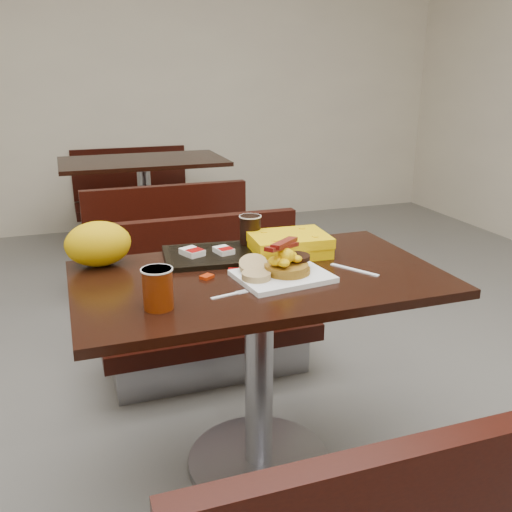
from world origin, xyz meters
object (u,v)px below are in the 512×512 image
object	(u,v)px
table_far	(146,209)
fork	(224,296)
coffee_cup_near	(158,289)
paper_bag	(98,244)
table_near	(259,375)
platter	(283,276)
pancake_stack	(287,268)
coffee_cup_far	(250,230)
bench_far_s	(162,235)
bench_near_n	(209,304)
hashbrown_sleeve_left	(192,252)
knife	(354,270)
tray	(216,255)
hashbrown_sleeve_right	(224,250)
clamshell	(289,244)
bench_far_n	(134,192)

from	to	relation	value
table_far	fork	world-z (taller)	fork
coffee_cup_near	paper_bag	bearing A→B (deg)	106.54
table_near	platter	world-z (taller)	platter
coffee_cup_near	table_near	bearing A→B (deg)	24.64
fork	table_near	bearing A→B (deg)	29.64
pancake_stack	coffee_cup_far	size ratio (longest dim) A/B	1.38
bench_far_s	coffee_cup_near	size ratio (longest dim) A/B	8.42
platter	coffee_cup_far	xyz separation A→B (m)	(0.01, 0.35, 0.06)
bench_near_n	table_far	size ratio (longest dim) A/B	0.83
fork	hashbrown_sleeve_left	distance (m)	0.37
pancake_stack	knife	size ratio (longest dim) A/B	0.82
coffee_cup_near	paper_bag	size ratio (longest dim) A/B	0.53
fork	tray	world-z (taller)	tray
table_far	coffee_cup_far	distance (m)	2.36
bench_near_n	coffee_cup_far	world-z (taller)	coffee_cup_far
hashbrown_sleeve_right	clamshell	distance (m)	0.24
table_far	knife	bearing A→B (deg)	-83.24
table_near	hashbrown_sleeve_left	distance (m)	0.49
bench_near_n	table_far	bearing A→B (deg)	90.00
pancake_stack	clamshell	xyz separation A→B (m)	(0.10, 0.22, 0.01)
bench_near_n	coffee_cup_near	bearing A→B (deg)	-112.58
hashbrown_sleeve_right	coffee_cup_far	xyz separation A→B (m)	(0.13, 0.08, 0.04)
tray	pancake_stack	bearing A→B (deg)	-53.17
table_far	hashbrown_sleeve_left	world-z (taller)	hashbrown_sleeve_left
platter	fork	xyz separation A→B (m)	(-0.22, -0.08, -0.01)
knife	clamshell	distance (m)	0.28
bench_near_n	coffee_cup_near	xyz separation A→B (m)	(-0.36, -0.87, 0.45)
bench_near_n	paper_bag	distance (m)	0.80
pancake_stack	paper_bag	xyz separation A→B (m)	(-0.57, 0.32, 0.05)
fork	hashbrown_sleeve_right	world-z (taller)	hashbrown_sleeve_right
bench_far_s	bench_far_n	xyz separation A→B (m)	(0.00, 1.40, 0.00)
coffee_cup_near	clamshell	world-z (taller)	coffee_cup_near
table_near	bench_far_n	size ratio (longest dim) A/B	1.20
table_near	table_far	distance (m)	2.60
bench_near_n	bench_far_s	size ratio (longest dim) A/B	1.00
bench_near_n	pancake_stack	distance (m)	0.87
bench_far_n	tray	distance (m)	3.11
bench_near_n	bench_far_s	distance (m)	1.20
fork	knife	bearing A→B (deg)	-2.97
bench_far_s	paper_bag	size ratio (longest dim) A/B	4.48
platter	table_near	bearing A→B (deg)	126.58
coffee_cup_near	platter	bearing A→B (deg)	14.00
table_near	knife	size ratio (longest dim) A/B	6.64
bench_far_n	coffee_cup_near	world-z (taller)	coffee_cup_near
knife	pancake_stack	bearing A→B (deg)	-124.07
knife	hashbrown_sleeve_left	xyz separation A→B (m)	(-0.49, 0.29, 0.03)
bench_far_n	coffee_cup_near	xyz separation A→B (m)	(-0.36, -3.47, 0.45)
fork	hashbrown_sleeve_right	size ratio (longest dim) A/B	1.66
table_near	tray	world-z (taller)	tray
hashbrown_sleeve_left	platter	bearing A→B (deg)	-73.40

